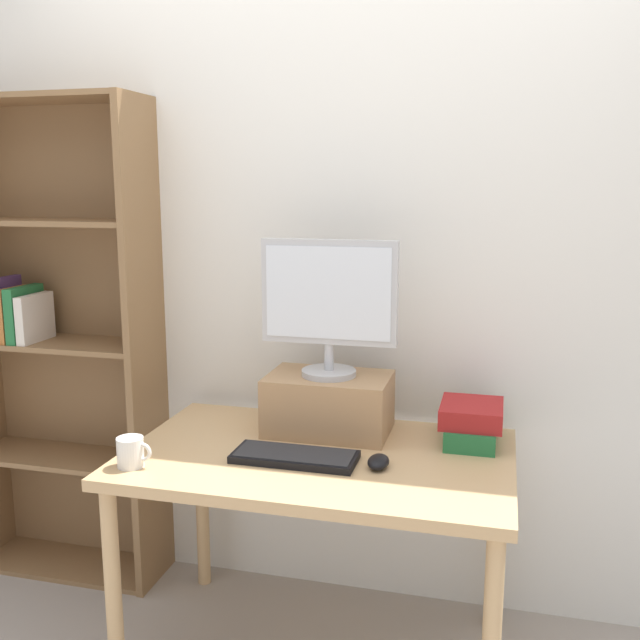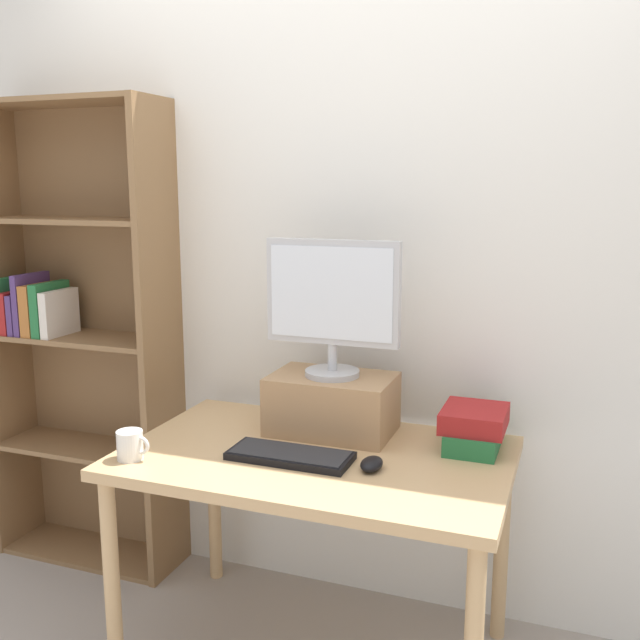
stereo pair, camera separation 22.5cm
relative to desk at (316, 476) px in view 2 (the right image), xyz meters
The scene contains 9 objects.
back_wall 0.81m from the desk, 90.00° to the left, with size 7.00×0.08×2.60m.
desk is the anchor object (origin of this frame).
bookshelf_unit 1.25m from the desk, 164.11° to the left, with size 0.79×0.28×1.88m.
riser_box 0.27m from the desk, 94.54° to the left, with size 0.41×0.27×0.20m.
computer_monitor 0.57m from the desk, 94.57° to the left, with size 0.46×0.18×0.46m.
keyboard 0.13m from the desk, 123.39° to the right, with size 0.38×0.16×0.02m.
computer_mouse 0.24m from the desk, 19.59° to the right, with size 0.06×0.10×0.04m.
book_stack 0.53m from the desk, 25.48° to the left, with size 0.20×0.27×0.13m.
coffee_mug 0.59m from the desk, 153.96° to the right, with size 0.11×0.08×0.09m.
Camera 2 is at (0.76, -2.00, 1.56)m, focal length 40.00 mm.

